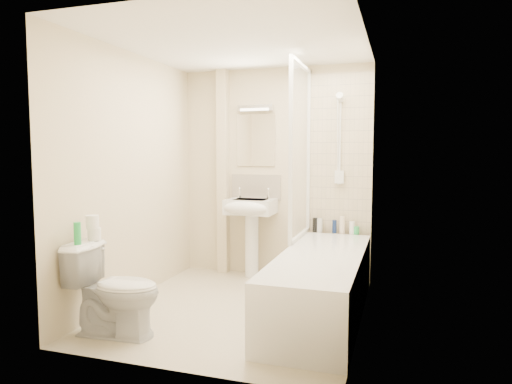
% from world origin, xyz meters
% --- Properties ---
extents(floor, '(2.50, 2.50, 0.00)m').
position_xyz_m(floor, '(0.00, 0.00, 0.00)').
color(floor, beige).
rests_on(floor, ground).
extents(wall_back, '(2.20, 0.02, 2.40)m').
position_xyz_m(wall_back, '(0.00, 1.25, 1.20)').
color(wall_back, beige).
rests_on(wall_back, ground).
extents(wall_left, '(0.02, 2.50, 2.40)m').
position_xyz_m(wall_left, '(-1.10, 0.00, 1.20)').
color(wall_left, beige).
rests_on(wall_left, ground).
extents(wall_right, '(0.02, 2.50, 2.40)m').
position_xyz_m(wall_right, '(1.10, 0.00, 1.20)').
color(wall_right, beige).
rests_on(wall_right, ground).
extents(ceiling, '(2.20, 2.50, 0.02)m').
position_xyz_m(ceiling, '(0.00, 0.00, 2.40)').
color(ceiling, white).
rests_on(ceiling, wall_back).
extents(tile_back, '(0.70, 0.01, 1.75)m').
position_xyz_m(tile_back, '(0.75, 1.24, 1.42)').
color(tile_back, beige).
rests_on(tile_back, wall_back).
extents(tile_right, '(0.01, 2.10, 1.75)m').
position_xyz_m(tile_right, '(1.09, 0.07, 1.42)').
color(tile_right, beige).
rests_on(tile_right, wall_right).
extents(pipe_boxing, '(0.12, 0.12, 2.40)m').
position_xyz_m(pipe_boxing, '(-0.62, 1.19, 1.20)').
color(pipe_boxing, beige).
rests_on(pipe_boxing, ground).
extents(splashback, '(0.60, 0.02, 0.30)m').
position_xyz_m(splashback, '(-0.23, 1.24, 1.03)').
color(splashback, beige).
rests_on(splashback, wall_back).
extents(mirror, '(0.46, 0.01, 0.60)m').
position_xyz_m(mirror, '(-0.23, 1.24, 1.58)').
color(mirror, white).
rests_on(mirror, wall_back).
extents(strip_light, '(0.42, 0.07, 0.07)m').
position_xyz_m(strip_light, '(-0.23, 1.22, 1.95)').
color(strip_light, silver).
rests_on(strip_light, wall_back).
extents(bathtub, '(0.70, 2.10, 0.55)m').
position_xyz_m(bathtub, '(0.75, 0.07, 0.29)').
color(bathtub, white).
rests_on(bathtub, ground).
extents(shower_screen, '(0.04, 0.92, 1.80)m').
position_xyz_m(shower_screen, '(0.40, 0.80, 1.45)').
color(shower_screen, white).
rests_on(shower_screen, bathtub).
extents(shower_fixture, '(0.10, 0.16, 0.99)m').
position_xyz_m(shower_fixture, '(0.75, 1.19, 1.55)').
color(shower_fixture, white).
rests_on(shower_fixture, wall_back).
extents(pedestal_sink, '(0.54, 0.49, 1.03)m').
position_xyz_m(pedestal_sink, '(-0.23, 1.01, 0.73)').
color(pedestal_sink, white).
rests_on(pedestal_sink, ground).
extents(bottle_black_a, '(0.06, 0.06, 0.16)m').
position_xyz_m(bottle_black_a, '(0.50, 1.16, 0.63)').
color(bottle_black_a, black).
rests_on(bottle_black_a, bathtub).
extents(bottle_white_a, '(0.06, 0.06, 0.16)m').
position_xyz_m(bottle_white_a, '(0.55, 1.16, 0.63)').
color(bottle_white_a, silver).
rests_on(bottle_white_a, bathtub).
extents(bottle_blue, '(0.05, 0.05, 0.15)m').
position_xyz_m(bottle_blue, '(0.71, 1.16, 0.62)').
color(bottle_blue, navy).
rests_on(bottle_blue, bathtub).
extents(bottle_cream, '(0.06, 0.06, 0.19)m').
position_xyz_m(bottle_cream, '(0.79, 1.16, 0.65)').
color(bottle_cream, '#FAE3C1').
rests_on(bottle_cream, bathtub).
extents(bottle_white_b, '(0.06, 0.06, 0.14)m').
position_xyz_m(bottle_white_b, '(0.90, 1.16, 0.62)').
color(bottle_white_b, white).
rests_on(bottle_white_b, bathtub).
extents(bottle_green, '(0.06, 0.06, 0.09)m').
position_xyz_m(bottle_green, '(0.95, 1.16, 0.59)').
color(bottle_green, green).
rests_on(bottle_green, bathtub).
extents(toilet, '(0.50, 0.77, 0.73)m').
position_xyz_m(toilet, '(-0.72, -0.85, 0.37)').
color(toilet, white).
rests_on(toilet, ground).
extents(toilet_roll_lower, '(0.11, 0.11, 0.10)m').
position_xyz_m(toilet_roll_lower, '(-0.97, -0.76, 0.78)').
color(toilet_roll_lower, white).
rests_on(toilet_roll_lower, toilet).
extents(toilet_roll_upper, '(0.10, 0.10, 0.11)m').
position_xyz_m(toilet_roll_upper, '(-0.96, -0.79, 0.88)').
color(toilet_roll_upper, white).
rests_on(toilet_roll_upper, toilet_roll_lower).
extents(green_bottle, '(0.05, 0.05, 0.17)m').
position_xyz_m(green_bottle, '(-0.97, -0.96, 0.82)').
color(green_bottle, green).
rests_on(green_bottle, toilet).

